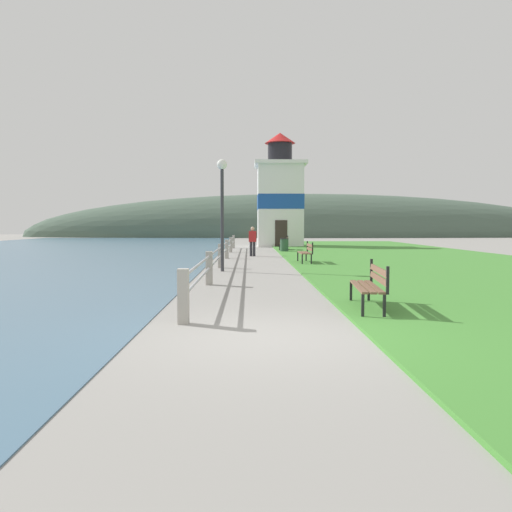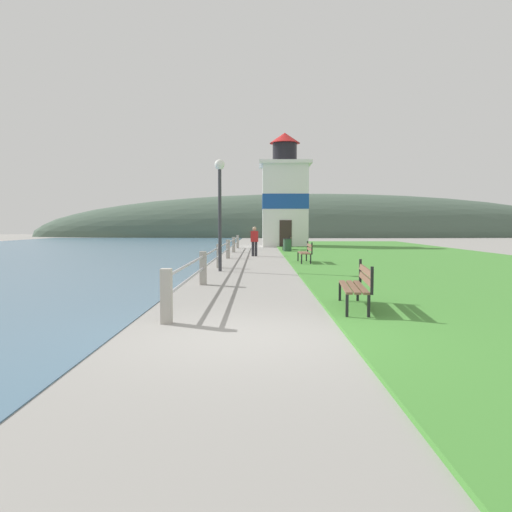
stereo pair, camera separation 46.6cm
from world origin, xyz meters
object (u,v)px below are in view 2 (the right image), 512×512
(lighthouse, at_px, (285,198))
(trash_bin, at_px, (287,245))
(lamp_post, at_px, (220,194))
(person_strolling, at_px, (254,240))
(park_bench_near, at_px, (358,283))
(park_bench_midway, at_px, (306,251))
(park_bench_far, at_px, (288,242))

(lighthouse, height_order, trash_bin, lighthouse)
(lighthouse, bearing_deg, lamp_post, -99.10)
(person_strolling, bearing_deg, lighthouse, -2.53)
(park_bench_near, bearing_deg, park_bench_midway, -85.13)
(park_bench_near, relative_size, person_strolling, 1.25)
(person_strolling, xyz_separation_m, trash_bin, (1.95, 3.85, -0.42))
(park_bench_far, relative_size, person_strolling, 1.13)
(park_bench_near, xyz_separation_m, lighthouse, (0.04, 29.05, 3.15))
(lighthouse, distance_m, person_strolling, 12.77)
(park_bench_midway, xyz_separation_m, trash_bin, (-0.30, 9.00, -0.11))
(lamp_post, bearing_deg, park_bench_midway, 45.02)
(park_bench_far, height_order, lamp_post, lamp_post)
(park_bench_far, height_order, person_strolling, person_strolling)
(park_bench_near, relative_size, lamp_post, 0.49)
(trash_bin, xyz_separation_m, lamp_post, (-3.09, -12.39, 2.31))
(park_bench_near, bearing_deg, lighthouse, -84.71)
(lamp_post, bearing_deg, lighthouse, 80.90)
(trash_bin, distance_m, lamp_post, 12.98)
(park_bench_far, xyz_separation_m, trash_bin, (-0.17, -2.00, -0.11))
(person_strolling, height_order, trash_bin, person_strolling)
(park_bench_near, xyz_separation_m, person_strolling, (-2.15, 16.79, 0.30))
(lighthouse, xyz_separation_m, trash_bin, (-0.24, -8.41, -3.27))
(park_bench_near, distance_m, trash_bin, 20.64)
(person_strolling, relative_size, trash_bin, 1.85)
(person_strolling, bearing_deg, park_bench_near, -165.10)
(trash_bin, bearing_deg, lamp_post, -104.00)
(trash_bin, bearing_deg, park_bench_far, 85.05)
(park_bench_near, relative_size, park_bench_far, 1.11)
(lighthouse, height_order, person_strolling, lighthouse)
(person_strolling, bearing_deg, trash_bin, -19.27)
(park_bench_far, distance_m, lighthouse, 7.14)
(lighthouse, xyz_separation_m, person_strolling, (-2.19, -12.26, -2.85))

